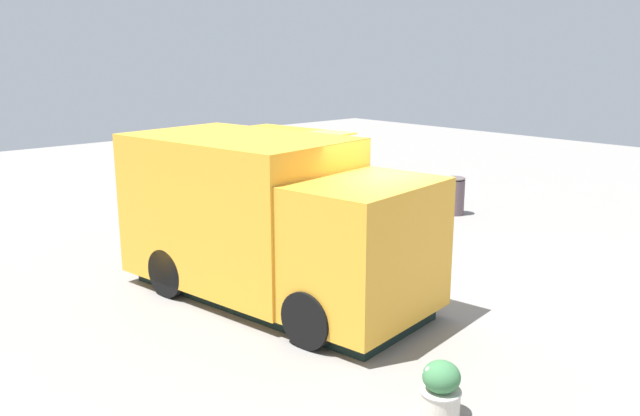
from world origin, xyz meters
The scene contains 5 objects.
ground_plane centered at (0.00, 0.00, 0.00)m, with size 40.00×40.00×0.00m, color gray.
food_truck centered at (1.37, -0.72, 1.21)m, with size 3.18×5.23×2.51m.
person_customer centered at (-3.97, -4.63, 0.32)m, with size 0.65×0.76×0.84m.
planter_flowering_far centered at (2.19, 3.24, 0.31)m, with size 0.45×0.45×0.62m.
trash_bin centered at (-5.21, -2.03, 0.47)m, with size 0.46×0.46×0.92m.
Camera 1 is at (7.36, 7.02, 3.79)m, focal length 36.67 mm.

